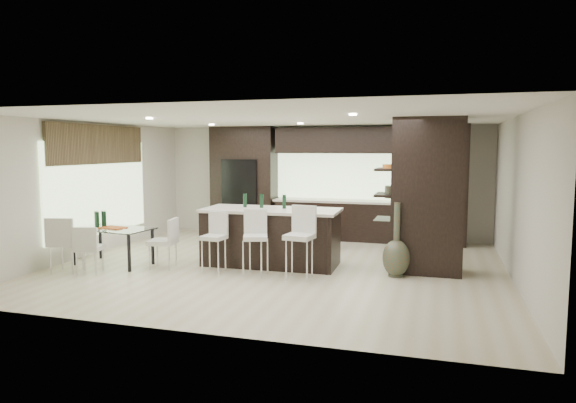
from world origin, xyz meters
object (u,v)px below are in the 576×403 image
(bench, at_px, (304,236))
(chair_near, at_px, (90,251))
(dining_table, at_px, (114,246))
(chair_far, at_px, (66,247))
(stool_right, at_px, (299,250))
(stool_mid, at_px, (255,249))
(chair_end, at_px, (163,245))
(stool_left, at_px, (214,248))
(floor_vase, at_px, (397,240))
(kitchen_island, at_px, (271,237))

(bench, xyz_separation_m, chair_near, (-2.98, -3.29, 0.14))
(dining_table, bearing_deg, bench, 48.21)
(dining_table, height_order, chair_far, chair_far)
(chair_near, relative_size, chair_far, 0.85)
(stool_right, bearing_deg, chair_far, -162.18)
(bench, bearing_deg, stool_right, -81.36)
(chair_near, distance_m, chair_far, 0.45)
(dining_table, xyz_separation_m, chair_far, (-0.45, -0.73, 0.11))
(stool_mid, xyz_separation_m, stool_right, (0.78, -0.02, 0.04))
(chair_near, height_order, chair_end, chair_end)
(chair_end, bearing_deg, stool_left, -99.21)
(floor_vase, bearing_deg, chair_near, -165.90)
(stool_left, bearing_deg, kitchen_island, 53.10)
(kitchen_island, distance_m, stool_left, 1.15)
(stool_left, bearing_deg, bench, 76.20)
(dining_table, bearing_deg, chair_far, -114.34)
(kitchen_island, height_order, chair_far, kitchen_island)
(chair_near, bearing_deg, stool_left, 2.94)
(stool_mid, relative_size, floor_vase, 0.72)
(bench, distance_m, chair_far, 4.78)
(kitchen_island, bearing_deg, chair_far, -155.95)
(floor_vase, bearing_deg, dining_table, -173.38)
(stool_right, height_order, dining_table, stool_right)
(stool_right, bearing_deg, chair_end, -172.67)
(stool_right, height_order, chair_near, stool_right)
(kitchen_island, relative_size, bench, 1.96)
(kitchen_island, xyz_separation_m, dining_table, (-2.82, -0.83, -0.19))
(kitchen_island, xyz_separation_m, stool_mid, (0.00, -0.85, -0.08))
(bench, height_order, chair_end, chair_end)
(stool_left, xyz_separation_m, stool_mid, (0.78, -0.01, 0.03))
(bench, bearing_deg, stool_mid, -98.19)
(floor_vase, bearing_deg, stool_left, -169.04)
(stool_mid, height_order, bench, stool_mid)
(kitchen_island, bearing_deg, stool_left, -134.59)
(kitchen_island, relative_size, dining_table, 1.78)
(stool_left, relative_size, chair_near, 1.10)
(stool_right, height_order, chair_end, stool_right)
(stool_mid, distance_m, dining_table, 2.82)
(stool_left, relative_size, bench, 0.66)
(dining_table, bearing_deg, stool_left, 7.11)
(kitchen_island, distance_m, floor_vase, 2.33)
(stool_left, height_order, bench, stool_left)
(kitchen_island, height_order, floor_vase, floor_vase)
(chair_far, bearing_deg, dining_table, 46.36)
(chair_far, xyz_separation_m, chair_end, (1.47, 0.73, -0.03))
(kitchen_island, height_order, stool_left, kitchen_island)
(chair_near, height_order, chair_far, chair_far)
(kitchen_island, xyz_separation_m, stool_right, (0.78, -0.86, -0.04))
(stool_left, distance_m, stool_mid, 0.78)
(stool_right, xyz_separation_m, dining_table, (-3.60, 0.03, -0.15))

